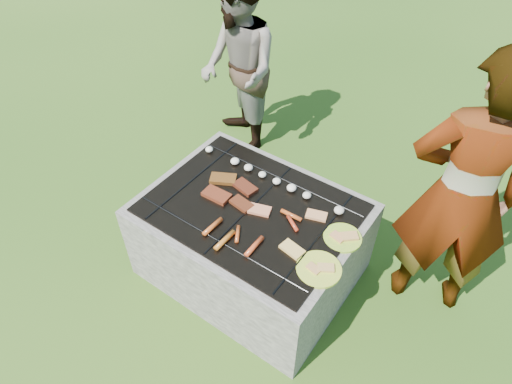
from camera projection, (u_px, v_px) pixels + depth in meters
lawn at (252, 268)px, 3.17m from camera, size 60.00×60.00×0.00m
fire_pit at (252, 242)px, 2.98m from camera, size 1.30×1.00×0.62m
mushrooms at (273, 179)px, 2.90m from camera, size 1.06×0.06×0.04m
pork_slabs at (229, 190)px, 2.84m from camera, size 0.40×0.27×0.03m
sausages at (248, 232)px, 2.59m from camera, size 0.44×0.47×0.03m
bread_on_grate at (286, 225)px, 2.64m from camera, size 0.47×0.40×0.02m
plate_far at (343, 237)px, 2.58m from camera, size 0.24×0.24×0.03m
plate_near at (319, 269)px, 2.42m from camera, size 0.32×0.32×0.03m
cook at (462, 196)px, 2.43m from camera, size 0.75×0.63×1.76m
bystander at (238, 70)px, 3.66m from camera, size 0.93×0.89×1.50m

